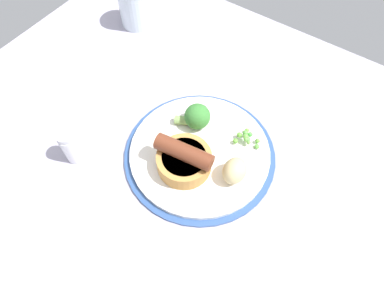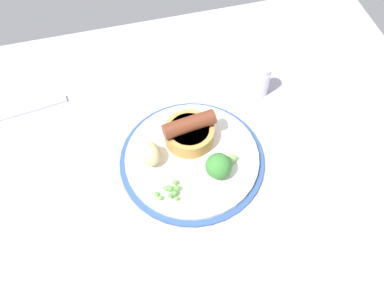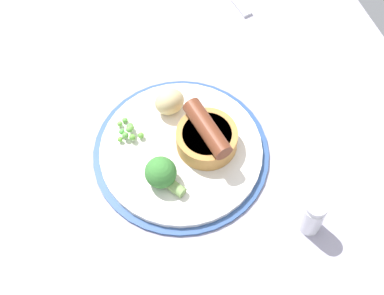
{
  "view_description": "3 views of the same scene",
  "coord_description": "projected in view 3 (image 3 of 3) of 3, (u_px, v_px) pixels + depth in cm",
  "views": [
    {
      "loc": [
        12.03,
        -26.06,
        55.0
      ],
      "look_at": [
        -4.96,
        -1.3,
        6.55
      ],
      "focal_mm": 32.0,
      "sensor_mm": 36.0,
      "label": 1
    },
    {
      "loc": [
        6.3,
        40.32,
        69.67
      ],
      "look_at": [
        -4.41,
        -0.73,
        6.18
      ],
      "focal_mm": 40.0,
      "sensor_mm": 36.0,
      "label": 2
    },
    {
      "loc": [
        -48.33,
        16.04,
        87.57
      ],
      "look_at": [
        -5.76,
        -1.14,
        6.91
      ],
      "focal_mm": 60.0,
      "sensor_mm": 36.0,
      "label": 3
    }
  ],
  "objects": [
    {
      "name": "pea_pile",
      "position": [
        129.0,
        130.0,
        0.96
      ],
      "size": [
        4.87,
        3.97,
        1.96
      ],
      "color": "#62A244",
      "rests_on": "dinner_plate"
    },
    {
      "name": "dining_table",
      "position": [
        171.0,
        137.0,
        1.0
      ],
      "size": [
        110.0,
        80.0,
        3.0
      ],
      "primitive_type": "cube",
      "color": "#9E99AD",
      "rests_on": "ground"
    },
    {
      "name": "salt_shaker",
      "position": [
        313.0,
        217.0,
        0.88
      ],
      "size": [
        3.06,
        3.06,
        7.03
      ],
      "color": "silver",
      "rests_on": "dining_table"
    },
    {
      "name": "dinner_plate",
      "position": [
        182.0,
        152.0,
        0.96
      ],
      "size": [
        26.48,
        26.48,
        1.4
      ],
      "color": "#2D4C84",
      "rests_on": "dining_table"
    },
    {
      "name": "potato_chunk_0",
      "position": [
        170.0,
        102.0,
        0.97
      ],
      "size": [
        4.08,
        4.84,
        4.28
      ],
      "primitive_type": "ellipsoid",
      "rotation": [
        0.0,
        0.0,
        4.79
      ],
      "color": "#CCB77F",
      "rests_on": "dinner_plate"
    },
    {
      "name": "broccoli_floret_far",
      "position": [
        162.0,
        173.0,
        0.91
      ],
      "size": [
        6.31,
        5.04,
        4.64
      ],
      "rotation": [
        0.0,
        0.0,
        0.51
      ],
      "color": "#387A33",
      "rests_on": "dinner_plate"
    },
    {
      "name": "sausage_pudding",
      "position": [
        207.0,
        137.0,
        0.94
      ],
      "size": [
        9.89,
        9.14,
        5.91
      ],
      "rotation": [
        0.0,
        0.0,
        3.27
      ],
      "color": "#BC8442",
      "rests_on": "dinner_plate"
    }
  ]
}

